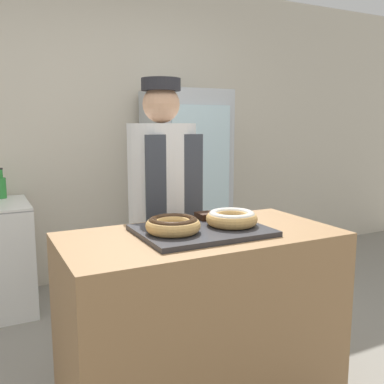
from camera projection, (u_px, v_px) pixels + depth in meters
The scene contains 10 objects.
wall_back at pixel (90, 131), 3.81m from camera, with size 8.00×0.06×2.70m.
display_counter at pixel (201, 324), 2.07m from camera, with size 1.30×0.66×0.91m.
serving_tray at pixel (202, 230), 2.00m from camera, with size 0.59×0.45×0.02m.
donut_chocolate_glaze at pixel (173, 224), 1.91m from camera, with size 0.25×0.25×0.07m.
donut_light_glaze at pixel (232, 218), 2.04m from camera, with size 0.25×0.25×0.07m.
brownie_back_left at pixel (166, 220), 2.09m from camera, with size 0.09×0.09×0.03m.
brownie_back_right at pixel (206, 216), 2.19m from camera, with size 0.09×0.09×0.03m.
baker_person at pixel (163, 214), 2.60m from camera, with size 0.41×0.41×1.68m.
beverage_fridge at pixel (186, 187), 3.87m from camera, with size 0.65×0.62×1.71m.
bottle_green at pixel (1, 187), 3.38m from camera, with size 0.07×0.07×0.24m.
Camera 1 is at (-0.91, -1.72, 1.42)m, focal length 40.00 mm.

